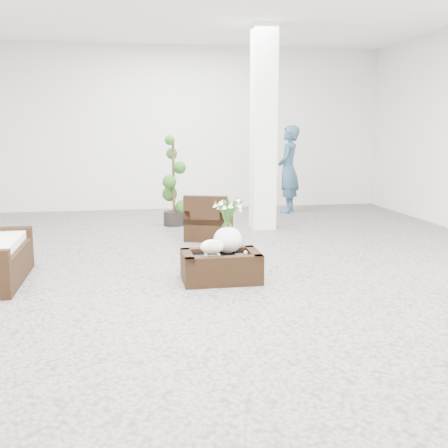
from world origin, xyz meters
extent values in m
plane|color=gray|center=(0.00, 0.00, 0.00)|extent=(11.00, 11.00, 0.00)
cube|color=white|center=(1.20, 2.80, 1.75)|extent=(0.40, 0.40, 3.50)
cube|color=black|center=(-0.09, -0.43, 0.16)|extent=(0.90, 0.60, 0.31)
ellipsoid|color=white|center=(-0.21, -0.53, 0.42)|extent=(0.28, 0.23, 0.21)
cylinder|color=white|center=(0.21, -0.41, 0.33)|extent=(0.04, 0.04, 0.03)
cube|color=black|center=(0.13, 2.04, 0.37)|extent=(0.87, 0.85, 0.73)
imported|color=#2F4F69|center=(2.18, 4.53, 0.91)|extent=(0.68, 0.79, 1.82)
camera|label=1|loc=(-1.13, -6.60, 1.79)|focal=44.06mm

